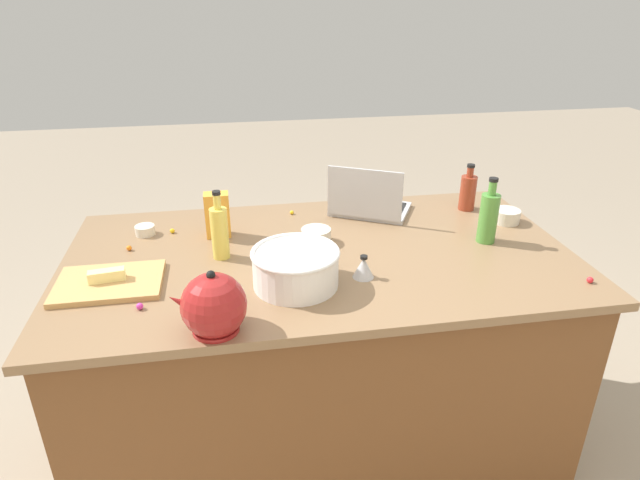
% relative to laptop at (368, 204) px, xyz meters
% --- Properties ---
extents(ground_plane, '(12.00, 12.00, 0.00)m').
position_rel_laptop_xyz_m(ground_plane, '(0.26, 0.32, -0.95)').
color(ground_plane, gray).
extents(island_counter, '(1.78, 0.98, 0.90)m').
position_rel_laptop_xyz_m(island_counter, '(0.26, 0.32, -0.50)').
color(island_counter, brown).
rests_on(island_counter, ground).
extents(laptop, '(0.38, 0.35, 0.22)m').
position_rel_laptop_xyz_m(laptop, '(0.00, 0.00, 0.00)').
color(laptop, '#B7B7BC').
rests_on(laptop, island_counter).
extents(mixing_bowl_large, '(0.28, 0.28, 0.12)m').
position_rel_laptop_xyz_m(mixing_bowl_large, '(0.37, 0.53, 0.02)').
color(mixing_bowl_large, white).
rests_on(mixing_bowl_large, island_counter).
extents(bottle_oil, '(0.06, 0.06, 0.24)m').
position_rel_laptop_xyz_m(bottle_oil, '(0.60, 0.29, 0.05)').
color(bottle_oil, '#DBC64C').
rests_on(bottle_oil, island_counter).
extents(bottle_olive, '(0.07, 0.07, 0.25)m').
position_rel_laptop_xyz_m(bottle_olive, '(-0.36, 0.32, 0.05)').
color(bottle_olive, '#4C8C38').
rests_on(bottle_olive, island_counter).
extents(bottle_soy, '(0.07, 0.07, 0.20)m').
position_rel_laptop_xyz_m(bottle_soy, '(-0.42, 0.01, 0.03)').
color(bottle_soy, maroon).
rests_on(bottle_soy, island_counter).
extents(kettle, '(0.21, 0.18, 0.20)m').
position_rel_laptop_xyz_m(kettle, '(0.62, 0.74, 0.03)').
color(kettle, maroon).
rests_on(kettle, island_counter).
extents(cutting_board, '(0.33, 0.24, 0.02)m').
position_rel_laptop_xyz_m(cutting_board, '(0.95, 0.43, -0.04)').
color(cutting_board, tan).
rests_on(cutting_board, island_counter).
extents(butter_stick_left, '(0.11, 0.05, 0.04)m').
position_rel_laptop_xyz_m(butter_stick_left, '(0.95, 0.43, -0.01)').
color(butter_stick_left, '#F4E58C').
rests_on(butter_stick_left, cutting_board).
extents(ramekin_small, '(0.07, 0.07, 0.04)m').
position_rel_laptop_xyz_m(ramekin_small, '(0.88, 0.05, -0.03)').
color(ramekin_small, beige).
rests_on(ramekin_small, island_counter).
extents(ramekin_medium, '(0.11, 0.11, 0.05)m').
position_rel_laptop_xyz_m(ramekin_medium, '(-0.52, 0.17, -0.02)').
color(ramekin_medium, beige).
rests_on(ramekin_medium, island_counter).
extents(ramekin_wide, '(0.11, 0.11, 0.05)m').
position_rel_laptop_xyz_m(ramekin_wide, '(0.26, 0.23, -0.02)').
color(ramekin_wide, beige).
rests_on(ramekin_wide, island_counter).
extents(kitchen_timer, '(0.07, 0.07, 0.08)m').
position_rel_laptop_xyz_m(kitchen_timer, '(0.15, 0.51, -0.01)').
color(kitchen_timer, '#B2B2B7').
rests_on(kitchen_timer, island_counter).
extents(candy_bag, '(0.09, 0.06, 0.17)m').
position_rel_laptop_xyz_m(candy_bag, '(0.61, 0.11, 0.04)').
color(candy_bag, gold).
rests_on(candy_bag, island_counter).
extents(candy_1, '(0.02, 0.02, 0.02)m').
position_rel_laptop_xyz_m(candy_1, '(0.93, 0.18, -0.04)').
color(candy_1, orange).
rests_on(candy_1, island_counter).
extents(candy_2, '(0.02, 0.02, 0.02)m').
position_rel_laptop_xyz_m(candy_2, '(-0.56, 0.67, -0.04)').
color(candy_2, red).
rests_on(candy_2, island_counter).
extents(candy_3, '(0.02, 0.02, 0.02)m').
position_rel_laptop_xyz_m(candy_3, '(0.62, 0.68, -0.04)').
color(candy_3, blue).
rests_on(candy_3, island_counter).
extents(candy_4, '(0.02, 0.02, 0.02)m').
position_rel_laptop_xyz_m(candy_4, '(0.35, 0.57, -0.04)').
color(candy_4, green).
rests_on(candy_4, island_counter).
extents(candy_5, '(0.02, 0.02, 0.02)m').
position_rel_laptop_xyz_m(candy_5, '(0.78, 0.05, -0.04)').
color(candy_5, yellow).
rests_on(candy_5, island_counter).
extents(candy_6, '(0.02, 0.02, 0.02)m').
position_rel_laptop_xyz_m(candy_6, '(0.14, -0.04, -0.04)').
color(candy_6, red).
rests_on(candy_6, island_counter).
extents(candy_7, '(0.02, 0.02, 0.02)m').
position_rel_laptop_xyz_m(candy_7, '(0.84, 0.59, -0.04)').
color(candy_7, '#CC3399').
rests_on(candy_7, island_counter).
extents(candy_8, '(0.02, 0.02, 0.02)m').
position_rel_laptop_xyz_m(candy_8, '(0.31, -0.05, -0.04)').
color(candy_8, yellow).
rests_on(candy_8, island_counter).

